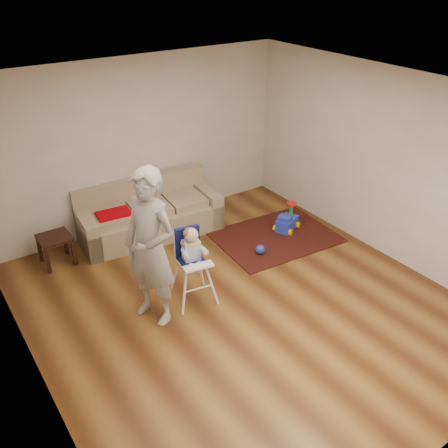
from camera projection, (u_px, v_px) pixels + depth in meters
ground at (241, 304)px, 6.44m from camera, size 5.50×5.50×0.00m
room_envelope at (218, 155)px, 5.91m from camera, size 5.04×5.52×2.72m
sofa at (149, 210)px, 7.83m from camera, size 2.28×1.10×0.85m
side_table at (57, 250)px, 7.18m from camera, size 0.44×0.44×0.44m
area_rug at (275, 237)px, 7.93m from camera, size 1.93×1.51×0.01m
ride_on_toy at (287, 218)px, 8.03m from camera, size 0.46×0.41×0.42m
toy_ball at (260, 249)px, 7.45m from camera, size 0.14×0.14×0.14m
high_chair at (192, 266)px, 6.30m from camera, size 0.56×0.56×1.06m
adult at (150, 248)px, 5.76m from camera, size 0.71×0.84×1.98m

